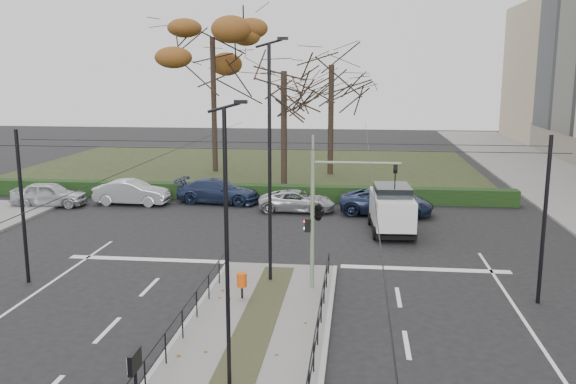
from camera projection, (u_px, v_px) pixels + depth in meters
The scene contains 20 objects.
ground at pixel (263, 312), 20.82m from camera, with size 140.00×140.00×0.00m, color black.
median_island at pixel (250, 342), 18.37m from camera, with size 4.40×15.00×0.14m, color slate.
park at pixel (251, 167), 52.69m from camera, with size 38.00×26.00×0.10m, color black.
hedge at pixel (216, 191), 39.54m from camera, with size 38.00×1.00×1.00m, color black.
median_railing at pixel (249, 315), 18.10m from camera, with size 4.14×13.24×0.92m.
catenary at pixel (269, 205), 21.75m from camera, with size 20.00×34.00×6.00m.
traffic_light at pixel (321, 209), 22.36m from camera, with size 3.49×2.00×5.13m.
litter_bin at pixel (242, 280), 21.65m from camera, with size 0.36×0.36×0.93m.
info_panel at pixel (135, 372), 12.77m from camera, with size 0.13×0.58×2.21m.
streetlamp_median_near at pixel (227, 248), 14.87m from camera, with size 0.61×0.12×7.29m.
streetlamp_median_far at pixel (270, 161), 22.81m from camera, with size 0.77×0.16×9.19m.
parked_car_first at pixel (49, 194), 37.29m from camera, with size 1.79×4.45×1.51m, color #A9ACB1.
parked_car_second at pixel (132, 192), 37.84m from camera, with size 1.61×4.61×1.52m, color #A9ACB1.
parked_car_third at pixel (218, 191), 38.29m from camera, with size 2.14×5.25×1.52m, color #1F2A49.
parked_car_fourth at pixel (297, 201), 35.97m from camera, with size 2.07×4.49×1.25m, color #A9ACB1.
white_van at pixel (392, 208), 31.11m from camera, with size 2.35×4.72×2.45m.
rust_tree at pixel (212, 37), 48.20m from camera, with size 9.97×9.97×14.14m.
bare_tree_center at pixel (331, 73), 47.37m from camera, with size 7.98×7.98×11.42m.
bare_tree_near at pixel (284, 80), 42.43m from camera, with size 5.99×5.99×10.76m.
parked_car_fifth at pixel (387, 202), 35.14m from camera, with size 2.46×5.33×1.48m, color #1F2A49.
Camera 1 is at (3.10, -19.42, 8.04)m, focal length 38.00 mm.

